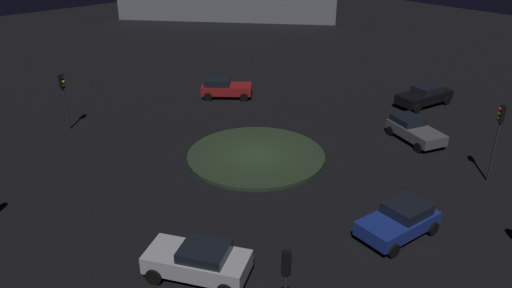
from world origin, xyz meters
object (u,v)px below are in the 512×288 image
(traffic_light_southwest, at_px, (286,277))
(car_blue, at_px, (400,220))
(traffic_light_northwest, at_px, (64,91))
(car_white, at_px, (198,260))
(traffic_light_southeast, at_px, (498,129))
(car_grey, at_px, (414,130))
(car_black, at_px, (424,96))
(car_red, at_px, (225,88))

(traffic_light_southwest, bearing_deg, car_blue, -46.34)
(traffic_light_southwest, bearing_deg, traffic_light_northwest, 32.80)
(car_white, height_order, traffic_light_southeast, traffic_light_southeast)
(car_white, relative_size, car_grey, 1.06)
(car_black, xyz_separation_m, car_grey, (-6.24, -3.05, -0.07))
(car_red, distance_m, traffic_light_southwest, 25.26)
(car_white, bearing_deg, traffic_light_northwest, -39.24)
(traffic_light_northwest, relative_size, traffic_light_southwest, 1.04)
(car_black, height_order, car_grey, car_black)
(traffic_light_southeast, bearing_deg, car_grey, -51.95)
(car_grey, bearing_deg, car_white, -66.37)
(traffic_light_northwest, bearing_deg, car_white, -36.90)
(car_red, distance_m, traffic_light_southeast, 20.75)
(car_blue, bearing_deg, car_black, -146.92)
(car_grey, bearing_deg, traffic_light_northwest, -117.62)
(car_black, relative_size, car_blue, 1.20)
(car_white, bearing_deg, traffic_light_southeast, -136.00)
(traffic_light_southeast, height_order, traffic_light_southwest, traffic_light_southeast)
(car_grey, distance_m, traffic_light_southwest, 19.15)
(car_blue, height_order, car_red, car_red)
(car_blue, distance_m, car_red, 20.89)
(traffic_light_northwest, bearing_deg, car_black, 28.76)
(traffic_light_northwest, bearing_deg, traffic_light_southwest, -34.63)
(car_black, bearing_deg, car_red, -38.80)
(car_black, height_order, car_blue, car_black)
(traffic_light_southeast, bearing_deg, car_white, 40.68)
(car_red, bearing_deg, traffic_light_northwest, -145.73)
(car_white, relative_size, car_red, 1.11)
(car_black, distance_m, car_grey, 6.94)
(car_black, distance_m, car_blue, 18.06)
(car_blue, height_order, traffic_light_southeast, traffic_light_southeast)
(traffic_light_southeast, bearing_deg, car_red, -28.96)
(car_white, bearing_deg, car_red, -73.28)
(car_grey, relative_size, traffic_light_southeast, 0.96)
(car_grey, distance_m, car_red, 15.27)
(car_blue, relative_size, traffic_light_southwest, 1.08)
(car_blue, distance_m, traffic_light_northwest, 23.04)
(car_red, height_order, traffic_light_southwest, traffic_light_southwest)
(traffic_light_northwest, xyz_separation_m, traffic_light_southwest, (-2.00, -22.94, -0.11))
(car_blue, relative_size, traffic_light_northwest, 1.04)
(car_black, xyz_separation_m, car_blue, (-15.98, -8.41, -0.02))
(car_blue, bearing_deg, car_red, -100.61)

